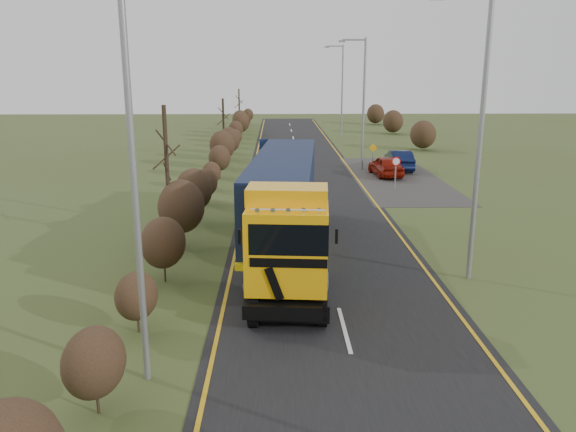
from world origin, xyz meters
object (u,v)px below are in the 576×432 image
(lorry, at_px, (284,201))
(car_red_hatchback, at_px, (386,166))
(streetlight_near, at_px, (477,127))
(car_blue_sedan, at_px, (399,160))
(speed_sign, at_px, (396,167))

(lorry, relative_size, car_red_hatchback, 3.41)
(lorry, relative_size, streetlight_near, 1.47)
(car_red_hatchback, bearing_deg, car_blue_sedan, -126.43)
(lorry, distance_m, speed_sign, 14.83)
(streetlight_near, bearing_deg, speed_sign, 87.50)
(car_blue_sedan, height_order, streetlight_near, streetlight_near)
(car_red_hatchback, relative_size, speed_sign, 2.03)
(car_red_hatchback, distance_m, streetlight_near, 21.09)
(car_blue_sedan, distance_m, speed_sign, 7.55)
(lorry, xyz_separation_m, car_red_hatchback, (7.57, 17.71, -1.56))
(lorry, distance_m, car_red_hatchback, 19.32)
(speed_sign, bearing_deg, streetlight_near, -92.50)
(car_red_hatchback, relative_size, car_blue_sedan, 0.95)
(car_blue_sedan, xyz_separation_m, speed_sign, (-1.82, -7.30, 0.71))
(streetlight_near, relative_size, speed_sign, 4.69)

